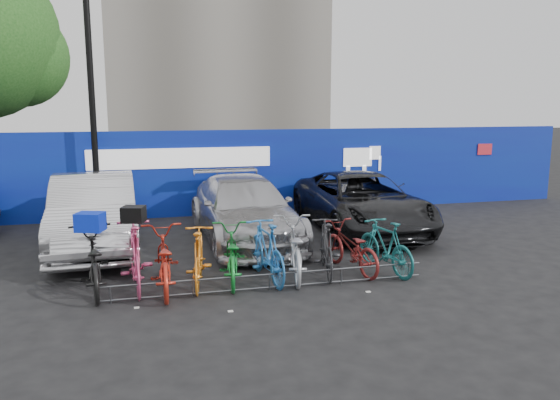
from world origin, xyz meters
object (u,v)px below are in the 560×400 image
object	(u,v)px
bike_3	(199,257)
bike_9	(385,246)
bike_rack	(270,281)
car_1	(94,213)
bike_6	(294,249)
bike_8	(350,248)
car_2	(244,209)
bike_0	(93,262)
bike_2	(163,261)
bike_4	(231,254)
bike_7	(326,247)
car_3	(361,202)
lamppost	(92,98)
bike_5	(267,251)
bike_1	(136,256)

from	to	relation	value
bike_3	bike_9	xyz separation A→B (m)	(3.47, -0.09, -0.01)
bike_rack	car_1	world-z (taller)	car_1
car_1	bike_6	xyz separation A→B (m)	(3.70, -2.92, -0.28)
bike_8	bike_9	distance (m)	0.65
bike_8	car_2	bearing A→B (deg)	-74.66
bike_0	bike_2	xyz separation A→B (m)	(1.15, -0.22, -0.00)
car_2	bike_4	distance (m)	3.01
car_2	bike_2	size ratio (longest dim) A/B	2.49
bike_6	bike_7	xyz separation A→B (m)	(0.62, -0.03, -0.01)
car_1	bike_0	distance (m)	2.92
car_1	car_3	world-z (taller)	car_1
bike_4	bike_9	xyz separation A→B (m)	(2.89, -0.19, 0.01)
bike_7	lamppost	bearing A→B (deg)	-38.49
bike_7	bike_4	bearing A→B (deg)	11.14
lamppost	bike_4	distance (m)	6.60
car_2	bike_9	size ratio (longest dim) A/B	2.96
bike_5	bike_9	world-z (taller)	bike_5
bike_rack	bike_0	size ratio (longest dim) A/B	2.78
bike_1	bike_8	world-z (taller)	bike_1
lamppost	bike_5	distance (m)	6.94
bike_5	bike_6	bearing A→B (deg)	-176.06
car_1	bike_7	world-z (taller)	car_1
bike_4	bike_6	distance (m)	1.16
bike_1	bike_0	bearing A→B (deg)	-4.46
lamppost	car_3	distance (m)	7.25
car_2	lamppost	bearing A→B (deg)	141.89
lamppost	bike_0	bearing A→B (deg)	-86.79
bike_2	bike_6	size ratio (longest dim) A/B	1.00
bike_rack	bike_8	size ratio (longest dim) A/B	3.18
car_2	bike_rack	bearing A→B (deg)	-95.65
bike_2	bike_5	xyz separation A→B (m)	(1.82, 0.10, 0.02)
car_3	car_2	bearing A→B (deg)	-173.90
bike_rack	bike_6	size ratio (longest dim) A/B	2.78
lamppost	bike_2	world-z (taller)	lamppost
car_2	car_1	bearing A→B (deg)	177.64
car_3	bike_0	distance (m)	6.89
car_1	car_2	size ratio (longest dim) A/B	0.98
car_3	bike_2	size ratio (longest dim) A/B	2.56
bike_rack	car_3	xyz separation A→B (m)	(3.22, 3.81, 0.55)
bike_6	bike_0	bearing A→B (deg)	10.50
bike_rack	car_3	distance (m)	5.02
bike_8	bike_9	bearing A→B (deg)	148.70
bike_1	bike_2	xyz separation A→B (m)	(0.45, -0.21, -0.06)
bike_9	bike_7	bearing A→B (deg)	-19.17
car_3	bike_7	xyz separation A→B (m)	(-2.00, -3.22, -0.20)
bike_9	bike_2	bearing A→B (deg)	-11.10
car_2	bike_3	xyz separation A→B (m)	(-1.35, -3.01, -0.21)
car_1	bike_4	xyz separation A→B (m)	(2.54, -2.91, -0.31)
bike_4	bike_8	bearing A→B (deg)	-171.63
bike_2	bike_7	world-z (taller)	bike_2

